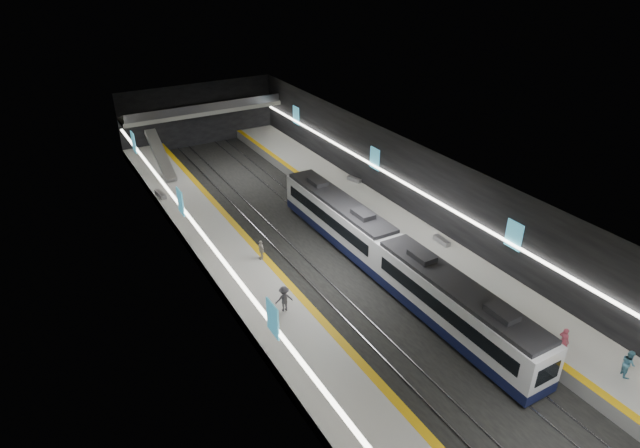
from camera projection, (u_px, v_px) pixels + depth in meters
ground at (343, 271)px, 43.63m from camera, size 70.00×70.00×0.00m
ceiling at (345, 181)px, 39.84m from camera, size 20.00×70.00×0.04m
wall_left at (223, 262)px, 37.35m from camera, size 0.04×70.00×8.00m
wall_right at (442, 200)px, 46.12m from camera, size 0.04×70.00×8.00m
wall_back at (199, 115)px, 68.46m from camera, size 20.00×0.04×8.00m
platform_left at (258, 293)px, 40.10m from camera, size 5.00×70.00×1.00m
tile_surface_left at (258, 287)px, 39.86m from camera, size 5.00×70.00×0.02m
tactile_strip_left at (284, 279)px, 40.82m from camera, size 0.60×70.00×0.02m
platform_right at (416, 243)px, 46.68m from camera, size 5.00×70.00×1.00m
tile_surface_right at (416, 238)px, 46.44m from camera, size 5.00×70.00×0.02m
tactile_strip_right at (396, 244)px, 45.47m from camera, size 0.60×70.00×0.02m
rails at (343, 270)px, 43.60m from camera, size 6.52×70.00×0.12m
train at (389, 255)px, 41.63m from camera, size 2.69×30.04×3.60m
ad_posters at (337, 217)px, 42.26m from camera, size 19.94×53.50×2.20m
cove_light_left at (226, 264)px, 37.53m from camera, size 0.25×68.60×0.12m
cove_light_right at (440, 203)px, 46.13m from camera, size 0.25×68.60×0.12m
mezzanine_bridge at (203, 111)px, 66.39m from camera, size 20.00×3.00×1.50m
escalator at (160, 155)px, 58.82m from camera, size 1.20×7.50×3.92m
bench_left_far at (161, 194)px, 53.74m from camera, size 0.73×1.96×0.47m
bench_right_near at (442, 241)px, 45.57m from camera, size 0.59×1.81×0.44m
bench_right_far at (354, 180)px, 57.08m from camera, size 0.92×1.74×0.41m
passenger_right_a at (564, 341)px, 33.13m from camera, size 0.49×0.72×1.91m
passenger_right_b at (628, 363)px, 31.48m from camera, size 1.07×1.11×1.81m
passenger_left_a at (261, 250)px, 43.03m from camera, size 0.42×0.99×1.68m
passenger_left_b at (284, 299)px, 36.98m from camera, size 1.35×0.90×1.94m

